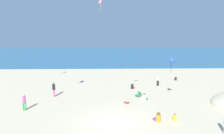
% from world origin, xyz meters
% --- Properties ---
extents(ground_plane, '(120.00, 120.00, 0.00)m').
position_xyz_m(ground_plane, '(0.00, 10.00, 0.00)').
color(ground_plane, beige).
extents(ocean_water, '(120.00, 60.00, 0.05)m').
position_xyz_m(ocean_water, '(0.00, 53.86, 0.03)').
color(ocean_water, teal).
rests_on(ocean_water, ground_plane).
extents(beach_chair_mid_beach, '(0.84, 0.84, 0.61)m').
position_xyz_m(beach_chair_mid_beach, '(3.73, 13.66, 0.29)').
color(beach_chair_mid_beach, white).
rests_on(beach_chair_mid_beach, ground_plane).
extents(beach_chair_far_right, '(0.85, 0.81, 0.56)m').
position_xyz_m(beach_chair_far_right, '(3.05, 6.32, 0.27)').
color(beach_chair_far_right, '#2D9956').
rests_on(beach_chair_far_right, ground_plane).
extents(cooler_box, '(0.50, 0.56, 0.29)m').
position_xyz_m(cooler_box, '(1.45, 4.24, 0.15)').
color(cooler_box, red).
rests_on(cooler_box, ground_plane).
extents(person_0, '(0.39, 0.39, 1.55)m').
position_xyz_m(person_0, '(-8.24, 2.69, 0.90)').
color(person_0, green).
rests_on(person_0, ground_plane).
extents(person_1, '(0.45, 0.45, 1.60)m').
position_xyz_m(person_1, '(6.44, 10.77, 0.93)').
color(person_1, black).
rests_on(person_1, ground_plane).
extents(person_2, '(0.67, 0.72, 0.82)m').
position_xyz_m(person_2, '(3.60, 0.11, 0.30)').
color(person_2, orange).
rests_on(person_2, ground_plane).
extents(person_3, '(0.45, 0.45, 1.63)m').
position_xyz_m(person_3, '(-6.57, 6.55, 0.94)').
color(person_3, '#D8599E').
rests_on(person_3, ground_plane).
extents(person_4, '(0.49, 0.60, 0.67)m').
position_xyz_m(person_4, '(5.00, 0.20, 0.25)').
color(person_4, yellow).
rests_on(person_4, ground_plane).
extents(person_5, '(0.47, 0.59, 0.66)m').
position_xyz_m(person_5, '(10.05, 13.88, 0.24)').
color(person_5, black).
rests_on(person_5, ground_plane).
extents(person_6, '(0.67, 0.62, 0.76)m').
position_xyz_m(person_6, '(2.78, 9.50, 0.28)').
color(person_6, black).
rests_on(person_6, ground_plane).
extents(person_7, '(0.73, 0.67, 0.83)m').
position_xyz_m(person_7, '(3.48, 5.06, 0.31)').
color(person_7, white).
rests_on(person_7, ground_plane).
extents(kite_pink, '(1.10, 1.05, 1.78)m').
position_xyz_m(kite_pink, '(-1.45, 15.19, 11.86)').
color(kite_pink, pink).
extents(kite_blue, '(0.95, 1.10, 1.88)m').
position_xyz_m(kite_blue, '(5.87, 4.18, 4.60)').
color(kite_blue, blue).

